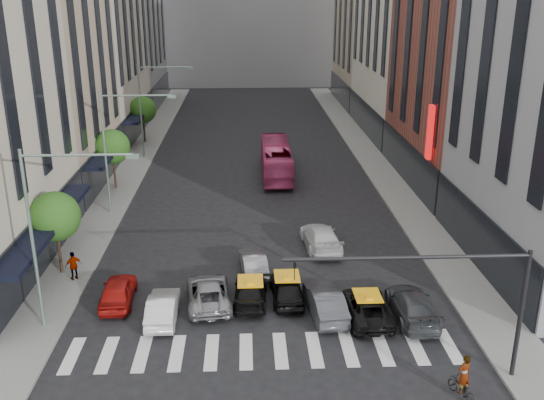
{
  "coord_description": "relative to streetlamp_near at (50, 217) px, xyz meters",
  "views": [
    {
      "loc": [
        -0.88,
        -22.76,
        15.97
      ],
      "look_at": [
        0.65,
        11.3,
        4.0
      ],
      "focal_mm": 40.0,
      "sensor_mm": 36.0,
      "label": 1
    }
  ],
  "objects": [
    {
      "name": "tree_far",
      "position": [
        -1.76,
        38.0,
        -2.25
      ],
      "size": [
        2.88,
        2.88,
        4.95
      ],
      "color": "black",
      "rests_on": "sidewalk_left"
    },
    {
      "name": "building_left_b",
      "position": [
        -6.96,
        24.0,
        6.1
      ],
      "size": [
        8.0,
        16.0,
        24.0
      ],
      "primitive_type": "cube",
      "color": "tan",
      "rests_on": "ground"
    },
    {
      "name": "streetlamp_mid",
      "position": [
        0.0,
        16.0,
        0.0
      ],
      "size": [
        5.38,
        0.25,
        9.0
      ],
      "color": "gray",
      "rests_on": "sidewalk_left"
    },
    {
      "name": "motorcycle",
      "position": [
        17.9,
        -6.28,
        -5.48
      ],
      "size": [
        1.2,
        1.72,
        0.86
      ],
      "primitive_type": "imported",
      "rotation": [
        0.0,
        0.0,
        3.58
      ],
      "color": "black",
      "rests_on": "ground"
    },
    {
      "name": "taxi_right",
      "position": [
        15.21,
        0.23,
        -5.27
      ],
      "size": [
        2.17,
        4.61,
        1.27
      ],
      "primitive_type": "imported",
      "rotation": [
        0.0,
        0.0,
        3.15
      ],
      "color": "black",
      "rests_on": "ground"
    },
    {
      "name": "liberty_sign",
      "position": [
        22.64,
        16.0,
        0.1
      ],
      "size": [
        0.3,
        0.7,
        4.0
      ],
      "color": "red",
      "rests_on": "ground"
    },
    {
      "name": "car_row2_left",
      "position": [
        9.52,
        5.68,
        -5.25
      ],
      "size": [
        1.81,
        4.11,
        1.31
      ],
      "primitive_type": "imported",
      "rotation": [
        0.0,
        0.0,
        3.25
      ],
      "color": "gray",
      "rests_on": "ground"
    },
    {
      "name": "streetlamp_far",
      "position": [
        0.0,
        32.0,
        0.0
      ],
      "size": [
        5.38,
        0.25,
        9.0
      ],
      "color": "gray",
      "rests_on": "sidewalk_left"
    },
    {
      "name": "car_silver",
      "position": [
        7.07,
        2.09,
        -5.23
      ],
      "size": [
        2.78,
        5.06,
        1.34
      ],
      "primitive_type": "imported",
      "rotation": [
        0.0,
        0.0,
        3.26
      ],
      "color": "gray",
      "rests_on": "ground"
    },
    {
      "name": "building_right_b",
      "position": [
        27.04,
        23.0,
        7.1
      ],
      "size": [
        8.0,
        18.0,
        26.0
      ],
      "primitive_type": "cube",
      "color": "brown",
      "rests_on": "ground"
    },
    {
      "name": "traffic_signal",
      "position": [
        17.74,
        -5.0,
        -1.43
      ],
      "size": [
        10.1,
        0.2,
        6.0
      ],
      "color": "black",
      "rests_on": "ground"
    },
    {
      "name": "sidewalk_left",
      "position": [
        -1.46,
        26.0,
        -5.83
      ],
      "size": [
        3.0,
        96.0,
        0.15
      ],
      "primitive_type": "cube",
      "color": "slate",
      "rests_on": "ground"
    },
    {
      "name": "taxi_center",
      "position": [
        11.27,
        2.32,
        -5.2
      ],
      "size": [
        1.81,
        4.2,
        1.41
      ],
      "primitive_type": "imported",
      "rotation": [
        0.0,
        0.0,
        3.18
      ],
      "color": "black",
      "rests_on": "ground"
    },
    {
      "name": "taxi_left",
      "position": [
        9.31,
        2.14,
        -5.28
      ],
      "size": [
        1.96,
        4.4,
        1.25
      ],
      "primitive_type": "imported",
      "rotation": [
        0.0,
        0.0,
        3.09
      ],
      "color": "black",
      "rests_on": "ground"
    },
    {
      "name": "building_right_d",
      "position": [
        27.04,
        61.0,
        8.1
      ],
      "size": [
        8.0,
        18.0,
        28.0
      ],
      "primitive_type": "cube",
      "color": "tan",
      "rests_on": "ground"
    },
    {
      "name": "bus",
      "position": [
        11.88,
        25.4,
        -4.43
      ],
      "size": [
        2.55,
        10.62,
        2.95
      ],
      "primitive_type": "imported",
      "rotation": [
        0.0,
        0.0,
        3.14
      ],
      "color": "#C1386F",
      "rests_on": "ground"
    },
    {
      "name": "streetlamp_near",
      "position": [
        0.0,
        0.0,
        0.0
      ],
      "size": [
        5.38,
        0.25,
        9.0
      ],
      "color": "gray",
      "rests_on": "sidewalk_left"
    },
    {
      "name": "rider",
      "position": [
        17.9,
        -6.28,
        -4.17
      ],
      "size": [
        0.76,
        0.65,
        1.76
      ],
      "primitive_type": "imported",
      "rotation": [
        0.0,
        0.0,
        3.58
      ],
      "color": "gray",
      "rests_on": "motorcycle"
    },
    {
      "name": "sidewalk_right",
      "position": [
        21.54,
        26.0,
        -5.83
      ],
      "size": [
        3.0,
        96.0,
        0.15
      ],
      "primitive_type": "cube",
      "color": "slate",
      "rests_on": "ground"
    },
    {
      "name": "tree_near",
      "position": [
        -1.76,
        6.0,
        -2.25
      ],
      "size": [
        2.88,
        2.88,
        4.95
      ],
      "color": "black",
      "rests_on": "sidewalk_left"
    },
    {
      "name": "ground",
      "position": [
        10.04,
        -4.0,
        -5.9
      ],
      "size": [
        160.0,
        160.0,
        0.0
      ],
      "primitive_type": "plane",
      "color": "black",
      "rests_on": "ground"
    },
    {
      "name": "pedestrian_far",
      "position": [
        -0.75,
        5.05,
        -4.91
      ],
      "size": [
        1.05,
        0.9,
        1.69
      ],
      "primitive_type": "imported",
      "rotation": [
        0.0,
        0.0,
        3.74
      ],
      "color": "gray",
      "rests_on": "sidewalk_left"
    },
    {
      "name": "car_grey_curb",
      "position": [
        17.53,
        0.14,
        -5.18
      ],
      "size": [
        2.04,
        4.99,
        1.44
      ],
      "primitive_type": "imported",
      "rotation": [
        0.0,
        0.0,
        3.14
      ],
      "color": "#3A3E41",
      "rests_on": "ground"
    },
    {
      "name": "car_white_front",
      "position": [
        4.84,
        0.6,
        -5.23
      ],
      "size": [
        1.47,
        4.11,
        1.35
      ],
      "primitive_type": "imported",
      "rotation": [
        0.0,
        0.0,
        3.15
      ],
      "color": "silver",
      "rests_on": "ground"
    },
    {
      "name": "car_grey_mid",
      "position": [
        13.13,
        0.68,
        -5.17
      ],
      "size": [
        2.02,
        4.6,
        1.47
      ],
      "primitive_type": "imported",
      "rotation": [
        0.0,
        0.0,
        3.25
      ],
      "color": "#3B3C42",
      "rests_on": "ground"
    },
    {
      "name": "car_row2_right",
      "position": [
        13.93,
        9.09,
        -5.14
      ],
      "size": [
        2.52,
        5.39,
        1.52
      ],
      "primitive_type": "imported",
      "rotation": [
        0.0,
        0.0,
        3.22
      ],
      "color": "silver",
      "rests_on": "ground"
    },
    {
      "name": "car_red",
      "position": [
        2.24,
        2.42,
        -5.19
      ],
      "size": [
        1.85,
        4.23,
        1.42
      ],
      "primitive_type": "imported",
      "rotation": [
        0.0,
        0.0,
        3.18
      ],
      "color": "#9E120E",
      "rests_on": "ground"
    },
    {
      "name": "tree_mid",
      "position": [
        -1.76,
        22.0,
        -2.25
      ],
      "size": [
        2.88,
        2.88,
        4.95
      ],
      "color": "black",
      "rests_on": "sidewalk_left"
    }
  ]
}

